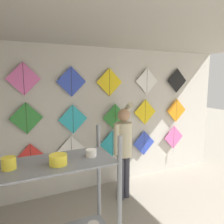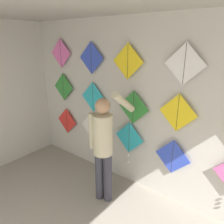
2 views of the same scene
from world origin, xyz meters
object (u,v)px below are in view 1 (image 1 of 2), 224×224
kite_1 (71,150)px  kite_12 (109,82)px  kite_7 (115,117)px  kite_13 (147,81)px  kite_0 (31,159)px  kite_6 (73,119)px  kite_4 (174,139)px  kite_2 (112,145)px  shopkeeper (123,146)px  kite_11 (71,82)px  kite_8 (145,112)px  kite_5 (26,118)px  kite_10 (23,79)px  kite_3 (144,143)px  kite_9 (176,110)px  kite_14 (177,81)px

kite_1 → kite_12: 1.50m
kite_7 → kite_13: (0.76, 0.00, 0.73)m
kite_0 → kite_6: (0.78, 0.00, 0.65)m
kite_7 → kite_4: bearing=-0.0°
kite_1 → kite_2: kite_2 is taller
shopkeeper → kite_11: 1.49m
kite_4 → kite_8: kite_8 is taller
shopkeeper → kite_4: shopkeeper is taller
kite_4 → kite_12: kite_12 is taller
kite_5 → kite_13: kite_13 is taller
kite_6 → kite_12: 1.01m
kite_5 → kite_6: (0.81, 0.00, -0.08)m
kite_4 → kite_10: kite_10 is taller
kite_3 → kite_12: (-0.84, 0.00, 1.35)m
kite_2 → kite_10: (-1.63, 0.00, 1.36)m
kite_10 → kite_9: bearing=0.0°
shopkeeper → kite_0: bearing=142.8°
kite_0 → kite_10: kite_10 is taller
kite_2 → kite_3: bearing=0.1°
kite_1 → kite_11: bearing=0.0°
kite_0 → kite_14: kite_14 is taller
kite_2 → kite_5: (-1.62, 0.00, 0.69)m
shopkeeper → kite_13: bearing=17.8°
kite_3 → kite_9: (0.89, 0.00, 0.68)m
kite_9 → kite_12: kite_12 is taller
kite_7 → kite_11: 1.15m
kite_4 → kite_11: kite_11 is taller
kite_4 → kite_12: (-1.68, 0.00, 1.35)m
kite_8 → kite_10: (-2.42, 0.00, 0.71)m
kite_5 → kite_8: kite_5 is taller
kite_2 → kite_14: (1.64, 0.00, 1.32)m
kite_4 → kite_12: 2.16m
shopkeeper → kite_12: size_ratio=3.23×
kite_1 → kite_8: size_ratio=1.00×
kite_11 → kite_13: (1.64, 0.00, 0.00)m
kite_0 → kite_14: bearing=0.0°
shopkeeper → kite_5: 1.75m
kite_1 → kite_9: (2.53, 0.00, 0.60)m
kite_5 → kite_14: bearing=0.0°
kite_5 → kite_13: 2.52m
kite_1 → kite_7: 1.08m
kite_3 → kite_11: kite_11 is taller
kite_1 → kite_9: size_ratio=1.00×
shopkeeper → kite_9: (1.73, 0.59, 0.46)m
kite_4 → kite_3: bearing=179.9°
kite_1 → kite_5: (-0.76, 0.00, 0.67)m
kite_7 → kite_8: kite_8 is taller
kite_7 → kite_10: 1.87m
kite_4 → kite_14: bearing=2.7°
kite_5 → kite_12: bearing=0.0°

